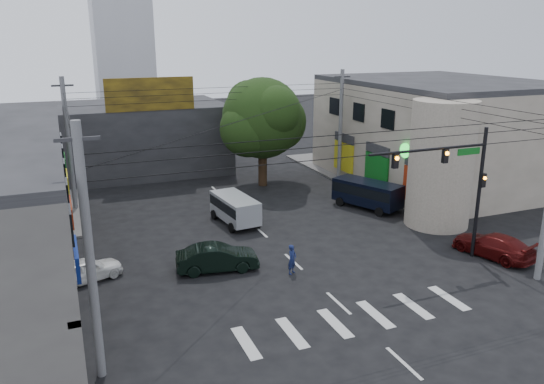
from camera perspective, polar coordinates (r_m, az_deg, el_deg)
ground at (r=27.26m, az=4.08°, el=-9.08°), size 160.00×160.00×0.00m
sidewalk_far_right at (r=50.77m, az=13.50°, el=2.69°), size 16.00×16.00×0.15m
building_right at (r=46.12m, az=17.40°, el=6.02°), size 14.00×18.00×8.00m
corner_column at (r=34.93m, az=17.70°, el=2.87°), size 4.00×4.00×8.00m
building_far at (r=49.31m, az=-13.62°, el=5.76°), size 14.00×10.00×6.00m
billboard at (r=43.91m, az=-12.99°, el=10.22°), size 7.00×0.30×2.60m
street_tree at (r=42.27m, az=-1.04°, el=7.91°), size 6.40×6.40×8.70m
traffic_gantry at (r=29.04m, az=19.20°, el=1.78°), size 7.10×0.35×7.20m
utility_pole_near_left at (r=18.92m, az=-19.03°, el=-6.60°), size 0.32×0.32×9.20m
utility_pole_far_left at (r=38.69m, az=-21.01°, el=4.72°), size 0.32×0.32×9.20m
utility_pole_far_right at (r=44.26m, az=7.38°, el=7.02°), size 0.32×0.32×9.20m
dark_sedan at (r=27.77m, az=-5.91°, el=-7.06°), size 2.79×4.68×1.39m
white_compact at (r=28.08m, az=-19.38°, el=-7.89°), size 3.57×4.40×1.20m
maroon_sedan at (r=31.75m, az=22.67°, el=-5.30°), size 4.07×5.43×1.31m
silver_minivan at (r=34.34m, az=-3.99°, el=-1.97°), size 4.62×2.70×1.82m
navy_van at (r=37.91m, az=10.20°, el=-0.32°), size 6.23×5.45×1.95m
traffic_officer at (r=27.25m, az=2.17°, el=-7.25°), size 0.92×0.90×1.56m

